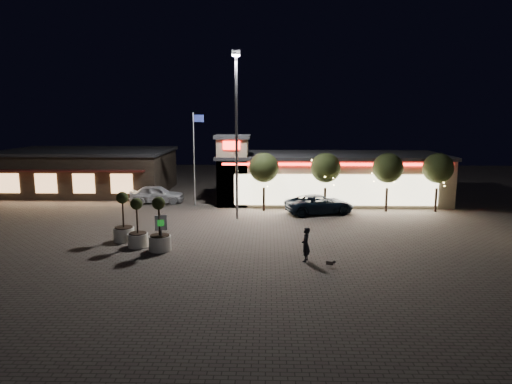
{
  "coord_description": "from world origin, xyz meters",
  "views": [
    {
      "loc": [
        4.32,
        -25.77,
        7.87
      ],
      "look_at": [
        3.49,
        6.0,
        2.42
      ],
      "focal_mm": 32.0,
      "sensor_mm": 36.0,
      "label": 1
    }
  ],
  "objects_px": {
    "white_sedan": "(157,194)",
    "planter_mid": "(160,234)",
    "valet_sign": "(161,226)",
    "pickup_truck": "(320,204)",
    "planter_left": "(124,226)",
    "pedestrian": "(306,245)"
  },
  "relations": [
    {
      "from": "planter_left",
      "to": "planter_mid",
      "type": "relative_size",
      "value": 0.98
    },
    {
      "from": "pickup_truck",
      "to": "pedestrian",
      "type": "xyz_separation_m",
      "value": [
        -2.09,
        -12.06,
        0.17
      ]
    },
    {
      "from": "planter_mid",
      "to": "pickup_truck",
      "type": "bearing_deg",
      "value": 44.56
    },
    {
      "from": "pickup_truck",
      "to": "planter_left",
      "type": "distance_m",
      "value": 15.57
    },
    {
      "from": "planter_left",
      "to": "valet_sign",
      "type": "height_order",
      "value": "planter_left"
    },
    {
      "from": "valet_sign",
      "to": "white_sedan",
      "type": "bearing_deg",
      "value": 104.61
    },
    {
      "from": "pickup_truck",
      "to": "planter_left",
      "type": "height_order",
      "value": "planter_left"
    },
    {
      "from": "white_sedan",
      "to": "planter_left",
      "type": "relative_size",
      "value": 1.51
    },
    {
      "from": "white_sedan",
      "to": "planter_mid",
      "type": "xyz_separation_m",
      "value": [
        3.62,
        -14.23,
        0.18
      ]
    },
    {
      "from": "white_sedan",
      "to": "planter_mid",
      "type": "bearing_deg",
      "value": -169.49
    },
    {
      "from": "white_sedan",
      "to": "pedestrian",
      "type": "relative_size",
      "value": 2.53
    },
    {
      "from": "planter_left",
      "to": "pedestrian",
      "type": "bearing_deg",
      "value": -18.57
    },
    {
      "from": "pedestrian",
      "to": "planter_left",
      "type": "xyz_separation_m",
      "value": [
        -11.06,
        3.71,
        0.03
      ]
    },
    {
      "from": "white_sedan",
      "to": "planter_left",
      "type": "xyz_separation_m",
      "value": [
        0.9,
        -12.31,
        0.16
      ]
    },
    {
      "from": "pickup_truck",
      "to": "white_sedan",
      "type": "relative_size",
      "value": 1.16
    },
    {
      "from": "pedestrian",
      "to": "valet_sign",
      "type": "relative_size",
      "value": 0.89
    },
    {
      "from": "white_sedan",
      "to": "pedestrian",
      "type": "height_order",
      "value": "pedestrian"
    },
    {
      "from": "pedestrian",
      "to": "planter_left",
      "type": "relative_size",
      "value": 0.6
    },
    {
      "from": "pickup_truck",
      "to": "white_sedan",
      "type": "xyz_separation_m",
      "value": [
        -14.04,
        3.96,
        0.05
      ]
    },
    {
      "from": "pickup_truck",
      "to": "white_sedan",
      "type": "distance_m",
      "value": 14.59
    },
    {
      "from": "planter_mid",
      "to": "valet_sign",
      "type": "relative_size",
      "value": 1.52
    },
    {
      "from": "planter_left",
      "to": "white_sedan",
      "type": "bearing_deg",
      "value": 94.16
    }
  ]
}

